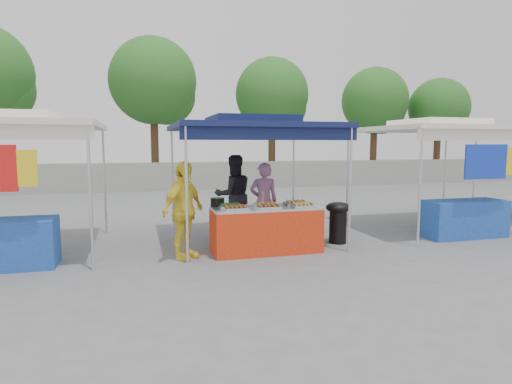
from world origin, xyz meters
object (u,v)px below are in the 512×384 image
object	(u,v)px
cooking_pot	(217,202)
vendor_woman	(264,202)
vendor_table	(266,229)
wok_burner	(338,219)
customer_person	(183,211)
helper_man	(234,195)

from	to	relation	value
cooking_pot	vendor_woman	bearing A→B (deg)	29.90
cooking_pot	vendor_woman	world-z (taller)	vendor_woman
vendor_table	cooking_pot	distance (m)	1.05
wok_burner	customer_person	xyz separation A→B (m)	(-3.14, -0.39, 0.36)
cooking_pot	wok_burner	distance (m)	2.50
vendor_woman	customer_person	world-z (taller)	customer_person
wok_burner	helper_man	size ratio (longest dim) A/B	0.48
vendor_table	customer_person	xyz separation A→B (m)	(-1.53, -0.09, 0.43)
vendor_woman	customer_person	xyz separation A→B (m)	(-1.77, -1.08, 0.05)
vendor_woman	helper_man	world-z (taller)	helper_man
helper_man	customer_person	world-z (taller)	helper_man
vendor_table	vendor_woman	distance (m)	1.08
wok_burner	vendor_woman	xyz separation A→B (m)	(-1.37, 0.68, 0.31)
cooking_pot	customer_person	distance (m)	0.82
vendor_woman	customer_person	size ratio (longest dim) A/B	0.94
wok_burner	vendor_woman	bearing A→B (deg)	153.03
vendor_woman	helper_man	distance (m)	0.82
vendor_table	customer_person	size ratio (longest dim) A/B	1.17
vendor_table	cooking_pot	bearing A→B (deg)	157.27
vendor_woman	cooking_pot	bearing A→B (deg)	36.69
cooking_pot	helper_man	distance (m)	1.40
vendor_woman	customer_person	distance (m)	2.07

